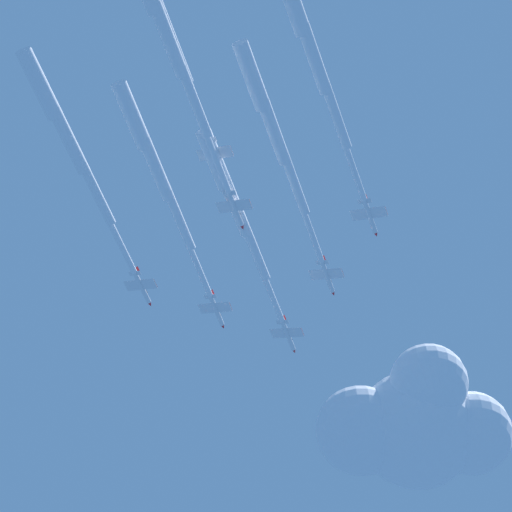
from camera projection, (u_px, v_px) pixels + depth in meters
name	position (u px, v px, depth m)	size (l,w,h in m)	color
jet_lead	(235.00, 207.00, 224.84)	(31.62, 55.46, 4.55)	silver
jet_port_inner	(156.00, 168.00, 220.14)	(32.52, 58.98, 4.49)	silver
jet_starboard_inner	(273.00, 130.00, 216.10)	(32.93, 58.52, 4.59)	silver
jet_port_mid	(68.00, 139.00, 215.31)	(34.27, 59.19, 4.55)	silver
jet_starboard_mid	(314.00, 58.00, 207.27)	(34.06, 58.66, 4.51)	silver
jet_port_outer	(168.00, 39.00, 203.82)	(34.03, 61.57, 4.51)	silver
cloud_puff	(416.00, 423.00, 258.08)	(50.14, 37.92, 32.86)	white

